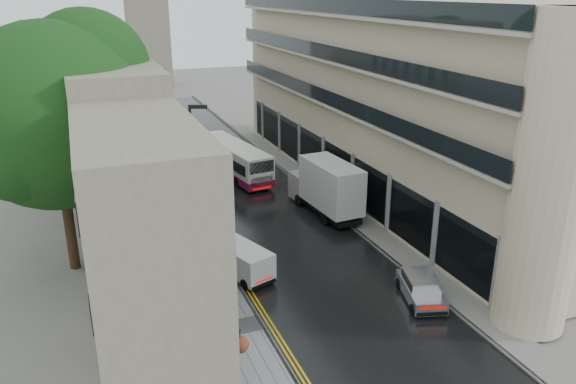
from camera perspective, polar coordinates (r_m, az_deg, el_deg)
road at (r=42.36m, az=-3.97°, el=-0.41°), size 9.00×85.00×0.02m
left_sidewalk at (r=41.16m, az=-11.78°, el=-1.35°), size 2.70×85.00×0.12m
right_sidewalk at (r=44.10m, az=2.74°, el=0.52°), size 1.80×85.00×0.12m
old_shop_row at (r=41.53m, az=-17.88°, el=6.87°), size 4.50×56.00×12.00m
modern_block at (r=43.20m, az=9.76°, el=9.38°), size 8.00×40.00×14.00m
tree_near at (r=31.56m, az=-22.30°, el=4.16°), size 10.56×10.56×13.89m
tree_far at (r=44.39m, az=-21.73°, el=7.52°), size 9.24×9.24×12.46m
cream_bus at (r=43.90m, az=-5.20°, el=2.18°), size 3.83×10.20×2.72m
white_lorry at (r=36.54m, az=3.77°, el=-0.55°), size 2.75×7.51×3.87m
silver_hatchback at (r=27.88m, az=12.70°, el=-10.81°), size 2.54×3.93×1.36m
white_van at (r=29.25m, az=-4.40°, el=-8.31°), size 2.90×4.27×1.78m
navy_van at (r=37.96m, az=-8.66°, el=-1.24°), size 2.03×4.51×2.25m
pedestrian at (r=35.48m, az=-9.92°, el=-2.97°), size 0.79×0.61×1.93m
lamp_post_near at (r=31.50m, az=-9.51°, el=0.77°), size 1.00×0.58×8.81m
lamp_post_far at (r=46.01m, az=-13.06°, el=6.60°), size 1.01×0.37×8.75m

